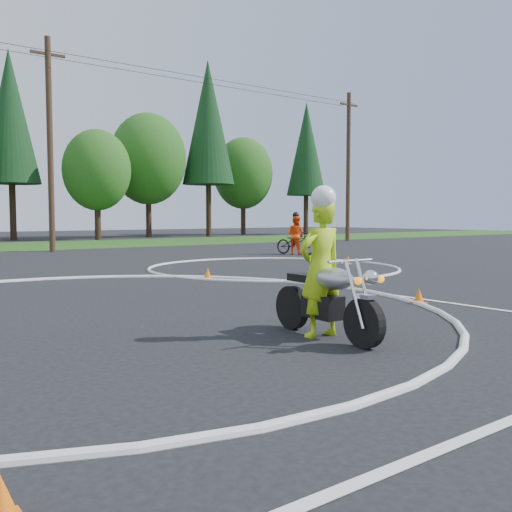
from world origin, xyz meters
TOP-DOWN VIEW (x-y plane):
  - ground at (0.00, 0.00)m, footprint 120.00×120.00m
  - course_markings at (2.17, 4.35)m, footprint 19.05×19.05m
  - primary_motorcycle at (1.89, -0.78)m, footprint 0.76×2.16m
  - rider_primary_grp at (1.89, -0.64)m, footprint 0.72×0.50m
  - rider_second_grp at (12.98, 12.60)m, footprint 1.22×2.06m
  - traffic_cones at (4.68, 3.66)m, footprint 18.27×13.89m
  - treeline at (14.78, 34.61)m, footprint 38.20×8.10m
  - utility_poles at (5.00, 21.00)m, footprint 41.60×1.12m

SIDE VIEW (x-z plane):
  - ground at x=0.00m, z-range 0.00..0.00m
  - course_markings at x=2.17m, z-range -0.05..0.07m
  - traffic_cones at x=4.68m, z-range -0.01..0.29m
  - primary_motorcycle at x=1.89m, z-range -0.02..1.12m
  - rider_second_grp at x=12.98m, z-range -0.28..1.60m
  - rider_primary_grp at x=1.89m, z-range -0.04..2.07m
  - utility_poles at x=5.00m, z-range 0.20..10.20m
  - treeline at x=14.78m, z-range -0.64..13.88m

